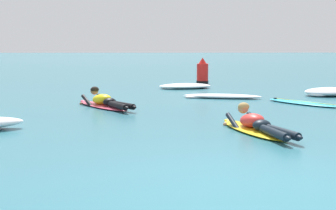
% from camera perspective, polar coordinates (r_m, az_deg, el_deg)
% --- Properties ---
extents(ground_plane, '(120.00, 120.00, 0.00)m').
position_cam_1_polar(ground_plane, '(15.71, 2.99, 1.32)').
color(ground_plane, '#2D6B7A').
extents(surfer_near, '(1.16, 2.59, 0.53)m').
position_cam_1_polar(surfer_near, '(9.10, 10.15, -2.32)').
color(surfer_near, yellow).
rests_on(surfer_near, ground).
extents(surfer_far, '(1.77, 2.40, 0.53)m').
position_cam_1_polar(surfer_far, '(12.46, -7.37, 0.33)').
color(surfer_far, '#E54C66').
rests_on(surfer_far, ground).
extents(drifting_surfboard, '(1.82, 2.18, 0.16)m').
position_cam_1_polar(drifting_surfboard, '(13.55, 15.40, 0.26)').
color(drifting_surfboard, '#2DB2D1').
rests_on(drifting_surfboard, ground).
extents(whitewater_front, '(2.35, 1.00, 0.13)m').
position_cam_1_polar(whitewater_front, '(14.48, 6.33, 1.02)').
color(whitewater_front, white).
rests_on(whitewater_front, ground).
extents(whitewater_mid_right, '(1.99, 1.26, 0.18)m').
position_cam_1_polar(whitewater_mid_right, '(17.47, 2.00, 2.21)').
color(whitewater_mid_right, white).
rests_on(whitewater_mid_right, ground).
extents(whitewater_back, '(1.96, 1.58, 0.25)m').
position_cam_1_polar(whitewater_back, '(15.95, 18.30, 1.47)').
color(whitewater_back, white).
rests_on(whitewater_back, ground).
extents(channel_marker_buoy, '(0.47, 0.47, 1.03)m').
position_cam_1_polar(channel_marker_buoy, '(19.43, 4.02, 3.68)').
color(channel_marker_buoy, red).
rests_on(channel_marker_buoy, ground).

